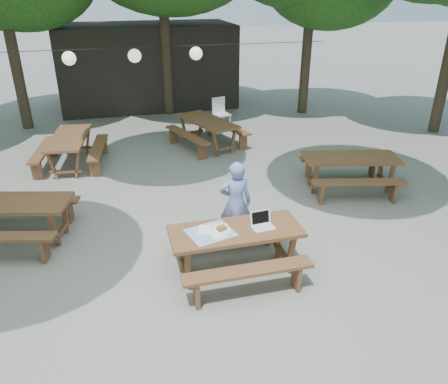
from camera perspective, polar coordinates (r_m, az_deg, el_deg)
name	(u,v)px	position (r m, az deg, el deg)	size (l,w,h in m)	color
ground	(188,265)	(7.14, -4.72, -9.53)	(80.00, 80.00, 0.00)	slate
pavilion	(148,65)	(16.54, -9.95, 16.00)	(6.00, 3.00, 2.80)	black
main_picnic_table	(235,250)	(6.79, 1.51, -7.54)	(2.00, 1.58, 0.75)	brown
picnic_table_nw	(13,220)	(8.41, -25.83, -3.32)	(2.23, 2.00, 0.75)	brown
picnic_table_ne	(349,172)	(9.85, 16.03, 2.50)	(2.20, 1.96, 0.75)	brown
picnic_table_far_w	(71,151)	(11.33, -19.36, 5.10)	(1.80, 2.08, 0.75)	brown
picnic_table_far_e	(208,133)	(12.03, -2.15, 7.73)	(2.14, 2.33, 0.75)	brown
woman	(236,203)	(7.37, 1.54, -1.43)	(0.54, 0.36, 1.49)	#7087CC
plastic_chair	(221,119)	(13.77, -0.34, 9.54)	(0.54, 0.54, 0.90)	silver
laptop	(262,223)	(6.67, 4.97, -4.03)	(0.35, 0.29, 0.24)	white
tabletop_clutter	(213,232)	(6.52, -1.45, -5.20)	(0.77, 0.70, 0.08)	#3A73C8
paper_lanterns	(135,56)	(11.90, -11.54, 17.05)	(9.00, 0.34, 0.38)	black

